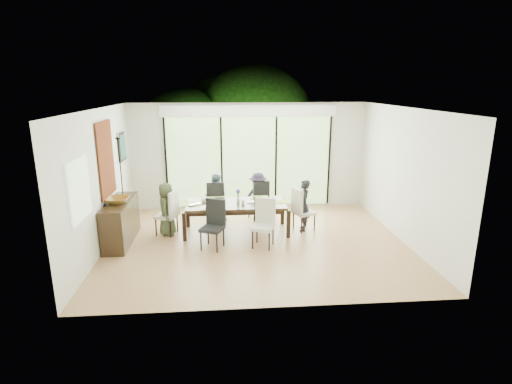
{
  "coord_description": "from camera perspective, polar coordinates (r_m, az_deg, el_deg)",
  "views": [
    {
      "loc": [
        -0.65,
        -7.62,
        3.14
      ],
      "look_at": [
        0.0,
        0.25,
        1.0
      ],
      "focal_mm": 28.0,
      "sensor_mm": 36.0,
      "label": 1
    }
  ],
  "objects": [
    {
      "name": "bowl",
      "position": [
        8.35,
        -19.18,
        -1.11
      ],
      "size": [
        0.46,
        0.46,
        0.11
      ],
      "primitive_type": "imported",
      "color": "brown",
      "rests_on": "sideboard"
    },
    {
      "name": "sideboard",
      "position": [
        8.58,
        -18.74,
        -4.05
      ],
      "size": [
        0.43,
        1.54,
        0.87
      ],
      "primitive_type": "cube",
      "color": "black",
      "rests_on": "floor"
    },
    {
      "name": "candlestick_pan",
      "position": [
        8.55,
        -19.13,
        7.27
      ],
      "size": [
        0.1,
        0.1,
        0.03
      ],
      "primitive_type": "cylinder",
      "color": "black",
      "rests_on": "sideboard"
    },
    {
      "name": "placemat_right",
      "position": [
        8.69,
        3.4,
        -1.4
      ],
      "size": [
        0.39,
        0.28,
        0.01
      ],
      "primitive_type": "cube",
      "color": "#8CA33A",
      "rests_on": "table_top"
    },
    {
      "name": "chair_near_right",
      "position": [
        7.88,
        1.01,
        -4.53
      ],
      "size": [
        0.52,
        0.52,
        0.97
      ],
      "primitive_type": null,
      "rotation": [
        0.0,
        0.0,
        -0.34
      ],
      "color": "silver",
      "rests_on": "floor"
    },
    {
      "name": "foliage_left",
      "position": [
        12.98,
        -9.85,
        7.41
      ],
      "size": [
        3.2,
        3.2,
        3.2
      ],
      "primitive_type": "sphere",
      "color": "#14380F",
      "rests_on": "ground"
    },
    {
      "name": "deck",
      "position": [
        11.49,
        -1.29,
        -0.97
      ],
      "size": [
        6.0,
        1.8,
        0.1
      ],
      "primitive_type": "cube",
      "color": "brown",
      "rests_on": "ground"
    },
    {
      "name": "cup_a",
      "position": [
        8.75,
        -7.5,
        -1.12
      ],
      "size": [
        0.15,
        0.15,
        0.08
      ],
      "primitive_type": "imported",
      "rotation": [
        0.0,
        0.0,
        0.69
      ],
      "color": "white",
      "rests_on": "table_top"
    },
    {
      "name": "person_right_end",
      "position": [
        8.81,
        6.8,
        -1.91
      ],
      "size": [
        0.41,
        0.58,
        1.14
      ],
      "primitive_type": "imported",
      "rotation": [
        0.0,
        0.0,
        -1.72
      ],
      "color": "black",
      "rests_on": "floor"
    },
    {
      "name": "foliage_right",
      "position": [
        13.07,
        7.98,
        6.74
      ],
      "size": [
        2.8,
        2.8,
        2.8
      ],
      "primitive_type": "sphere",
      "color": "#14380F",
      "rests_on": "ground"
    },
    {
      "name": "glass_doors",
      "position": [
        10.29,
        -1.02,
        4.3
      ],
      "size": [
        4.2,
        0.02,
        2.3
      ],
      "primitive_type": "cube",
      "color": "#598C3F",
      "rests_on": "wall_back"
    },
    {
      "name": "table_leg_fl",
      "position": [
        8.36,
        -10.19,
        -4.92
      ],
      "size": [
        0.08,
        0.08,
        0.61
      ],
      "primitive_type": "cube",
      "color": "black",
      "rests_on": "floor"
    },
    {
      "name": "ceiling",
      "position": [
        7.66,
        0.16,
        11.91
      ],
      "size": [
        6.0,
        5.0,
        0.01
      ],
      "primitive_type": "cube",
      "color": "white",
      "rests_on": "wall_back"
    },
    {
      "name": "art_frame",
      "position": [
        9.7,
        -18.62,
        6.14
      ],
      "size": [
        0.03,
        0.55,
        0.65
      ],
      "primitive_type": "cube",
      "color": "black",
      "rests_on": "wall_left"
    },
    {
      "name": "table_leg_br",
      "position": [
        9.22,
        3.79,
        -2.77
      ],
      "size": [
        0.08,
        0.08,
        0.61
      ],
      "primitive_type": "cube",
      "color": "black",
      "rests_on": "floor"
    },
    {
      "name": "mullion_c",
      "position": [
        10.35,
        2.86,
        4.34
      ],
      "size": [
        0.05,
        0.04,
        2.3
      ],
      "primitive_type": "cube",
      "color": "black",
      "rests_on": "wall_back"
    },
    {
      "name": "foliage_mid",
      "position": [
        13.52,
        -0.25,
        9.47
      ],
      "size": [
        4.0,
        4.0,
        4.0
      ],
      "primitive_type": "sphere",
      "color": "#14380F",
      "rests_on": "ground"
    },
    {
      "name": "placemat_paper",
      "position": [
        8.33,
        -6.59,
        -2.23
      ],
      "size": [
        0.39,
        0.28,
        0.01
      ],
      "primitive_type": "cube",
      "color": "white",
      "rests_on": "table_top"
    },
    {
      "name": "foliage_far",
      "position": [
        14.2,
        -4.55,
        8.96
      ],
      "size": [
        3.6,
        3.6,
        3.6
      ],
      "primitive_type": "sphere",
      "color": "#14380F",
      "rests_on": "ground"
    },
    {
      "name": "chair_near_left",
      "position": [
        7.84,
        -6.3,
        -4.71
      ],
      "size": [
        0.53,
        0.53,
        0.97
      ],
      "primitive_type": null,
      "rotation": [
        0.0,
        0.0,
        -0.4
      ],
      "color": "black",
      "rests_on": "floor"
    },
    {
      "name": "wall_back",
      "position": [
        10.3,
        -1.04,
        5.16
      ],
      "size": [
        6.0,
        0.02,
        2.7
      ],
      "primitive_type": "cube",
      "color": "silver",
      "rests_on": "floor"
    },
    {
      "name": "candlestick_shaft",
      "position": [
        8.64,
        -18.79,
        3.36
      ],
      "size": [
        0.02,
        0.02,
        1.2
      ],
      "primitive_type": "cylinder",
      "color": "black",
      "rests_on": "sideboard"
    },
    {
      "name": "mullion_b",
      "position": [
        10.26,
        -4.93,
        4.21
      ],
      "size": [
        0.05,
        0.04,
        2.3
      ],
      "primitive_type": "cube",
      "color": "black",
      "rests_on": "wall_back"
    },
    {
      "name": "chair_left_end",
      "position": [
        8.75,
        -12.73,
        -2.87
      ],
      "size": [
        0.52,
        0.52,
        0.97
      ],
      "primitive_type": null,
      "rotation": [
        0.0,
        0.0,
        -1.9
      ],
      "color": "silver",
      "rests_on": "floor"
    },
    {
      "name": "wall_front",
      "position": [
        5.45,
        2.4,
        -4.0
      ],
      "size": [
        6.0,
        0.02,
        2.7
      ],
      "primitive_type": "cube",
      "color": "white",
      "rests_on": "floor"
    },
    {
      "name": "platter_base",
      "position": [
        8.32,
        -6.59,
        -2.14
      ],
      "size": [
        0.23,
        0.23,
        0.02
      ],
      "primitive_type": "cube",
      "color": "white",
      "rests_on": "table_top"
    },
    {
      "name": "book",
      "position": [
        8.67,
        -1.23,
        -1.39
      ],
      "size": [
        0.17,
        0.21,
        0.02
      ],
      "primitive_type": "imported",
      "rotation": [
        0.0,
        0.0,
        -0.13
      ],
      "color": "white",
      "rests_on": "table_top"
    },
    {
      "name": "table_apron",
      "position": [
        8.65,
        -2.86,
        -2.24
      ],
      "size": [
        1.94,
        0.79,
        0.09
      ],
      "primitive_type": "cube",
      "color": "black",
      "rests_on": "floor"
    },
    {
      "name": "cup_b",
      "position": [
        8.51,
        -1.85,
        -1.48
      ],
      "size": [
        0.12,
        0.12,
        0.08
      ],
      "primitive_type": "imported",
      "rotation": [
        0.0,
        0.0,
        2.12
      ],
      "color": "white",
      "rests_on": "table_top"
    },
    {
      "name": "mullion_a",
      "position": [
        10.36,
        -12.71,
        4.0
      ],
      "size": [
        0.05,
        0.04,
        2.3
      ],
      "primitive_type": "cube",
      "color": "black",
      "rests_on": "wall_back"
    },
    {
      "name": "wall_right",
      "position": [
        8.64,
        20.48,
        2.24
      ],
      "size": [
        0.02,
        5.0,
        2.7
      ],
      "primitive_type": "cube",
      "color": "silver",
      "rests_on": "floor"
    },
    {
      "name": "papers",
      "position": [
        8.62,
        1.8,
        -1.55
      ],
      "size": [
        0.26,
        0.19,
        0.0
      ],
      "primitive_type": "cube",
      "color": "white",
      "rests_on": "table_top"
    },
    {
      "name": "person_far_right",
      "position": [
        9.47,
        0.29,
        -0.59
      ],
      "size": [
        0.54,
        0.35,
        1.14
      ],
      "primitive_type": "imported",
      "rotation": [
        0.0,
        0.0,
        3.16
      ],
      "color": "#292132",
      "rests_on": "floor"
    },
    {
      "name": "person_left_end",
      "position": [
        8.73,
        -12.63,
        -2.35
      ],
      "size": [
        0.37,
        0.55,
        1.14
      ],
      "primitive_type": "imported",
      "rotation": [
        0.0,
        0.0,
        1.5
      ],
      "color": "#3E4A31",
      "rests_on": "floor"
    },
    {
      "name": "tablet_far_r",
      "position": [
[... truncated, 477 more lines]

